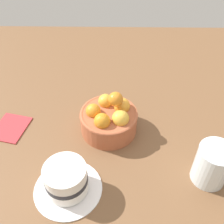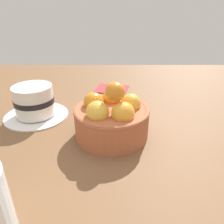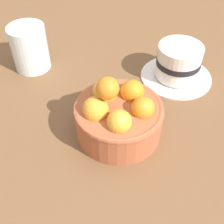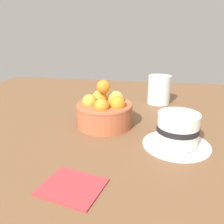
# 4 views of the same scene
# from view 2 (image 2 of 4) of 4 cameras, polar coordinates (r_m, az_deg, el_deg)

# --- Properties ---
(ground_plane) EXTENTS (1.15, 1.07, 0.04)m
(ground_plane) POSITION_cam_2_polar(r_m,az_deg,el_deg) (0.44, 0.10, -7.98)
(ground_plane) COLOR brown
(terracotta_bowl) EXTENTS (0.14, 0.14, 0.11)m
(terracotta_bowl) POSITION_cam_2_polar(r_m,az_deg,el_deg) (0.41, 0.10, -1.39)
(terracotta_bowl) COLOR #AD5938
(terracotta_bowl) RESTS_ON ground_plane
(coffee_cup) EXTENTS (0.14, 0.14, 0.07)m
(coffee_cup) POSITION_cam_2_polar(r_m,az_deg,el_deg) (0.51, -19.39, 2.26)
(coffee_cup) COLOR white
(coffee_cup) RESTS_ON ground_plane
(folded_napkin) EXTENTS (0.11, 0.10, 0.01)m
(folded_napkin) POSITION_cam_2_polar(r_m,az_deg,el_deg) (0.65, 0.35, 6.17)
(folded_napkin) COLOR #B23338
(folded_napkin) RESTS_ON ground_plane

